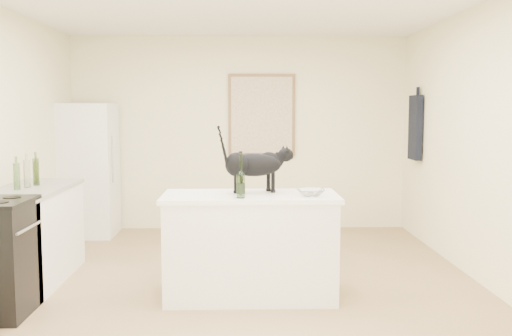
% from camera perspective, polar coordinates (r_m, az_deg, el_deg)
% --- Properties ---
extents(floor, '(5.50, 5.50, 0.00)m').
position_cam_1_polar(floor, '(5.35, -1.68, -11.86)').
color(floor, '#9B7952').
rests_on(floor, ground).
extents(wall_back, '(4.50, 0.00, 4.50)m').
position_cam_1_polar(wall_back, '(7.86, -1.64, 3.41)').
color(wall_back, beige).
rests_on(wall_back, ground).
extents(wall_front, '(4.50, 0.00, 4.50)m').
position_cam_1_polar(wall_front, '(2.37, -2.03, -1.94)').
color(wall_front, beige).
rests_on(wall_front, ground).
extents(wall_right, '(0.00, 5.50, 5.50)m').
position_cam_1_polar(wall_right, '(5.57, 22.10, 2.05)').
color(wall_right, beige).
rests_on(wall_right, ground).
extents(island_base, '(1.44, 0.67, 0.86)m').
position_cam_1_polar(island_base, '(5.04, -0.56, -7.89)').
color(island_base, white).
rests_on(island_base, floor).
extents(island_top, '(1.50, 0.70, 0.04)m').
position_cam_1_polar(island_top, '(4.96, -0.56, -2.82)').
color(island_top, white).
rests_on(island_top, island_base).
extents(left_cabinets, '(0.60, 1.40, 0.86)m').
position_cam_1_polar(left_cabinets, '(5.87, -21.21, -6.33)').
color(left_cabinets, white).
rests_on(left_cabinets, floor).
extents(left_countertop, '(0.62, 1.44, 0.04)m').
position_cam_1_polar(left_countertop, '(5.80, -21.37, -1.97)').
color(left_countertop, gray).
rests_on(left_countertop, left_cabinets).
extents(fridge, '(0.68, 0.68, 1.70)m').
position_cam_1_polar(fridge, '(7.74, -16.22, -0.18)').
color(fridge, white).
rests_on(fridge, floor).
extents(artwork_frame, '(0.90, 0.03, 1.10)m').
position_cam_1_polar(artwork_frame, '(7.82, 0.57, 5.24)').
color(artwork_frame, brown).
rests_on(artwork_frame, wall_back).
extents(artwork_canvas, '(0.82, 0.00, 1.02)m').
position_cam_1_polar(artwork_canvas, '(7.81, 0.57, 5.24)').
color(artwork_canvas, beige).
rests_on(artwork_canvas, wall_back).
extents(hanging_garment, '(0.08, 0.34, 0.80)m').
position_cam_1_polar(hanging_garment, '(7.47, 15.42, 3.86)').
color(hanging_garment, black).
rests_on(hanging_garment, wall_right).
extents(black_cat, '(0.65, 0.42, 0.44)m').
position_cam_1_polar(black_cat, '(5.00, -0.26, 0.01)').
color(black_cat, black).
rests_on(black_cat, island_top).
extents(wine_bottle, '(0.07, 0.07, 0.34)m').
position_cam_1_polar(wine_bottle, '(4.72, -1.52, -0.95)').
color(wine_bottle, '#2C5622').
rests_on(wine_bottle, island_top).
extents(glass_bowl, '(0.24, 0.24, 0.06)m').
position_cam_1_polar(glass_bowl, '(4.87, 5.42, -2.42)').
color(glass_bowl, silver).
rests_on(glass_bowl, island_top).
extents(fridge_paper, '(0.01, 0.12, 0.16)m').
position_cam_1_polar(fridge_paper, '(7.64, -13.78, 2.76)').
color(fridge_paper, white).
rests_on(fridge_paper, fridge).
extents(counter_bottle_cluster, '(0.12, 0.50, 0.26)m').
position_cam_1_polar(counter_bottle_cluster, '(5.83, -21.47, -0.52)').
color(counter_bottle_cluster, brown).
rests_on(counter_bottle_cluster, left_countertop).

